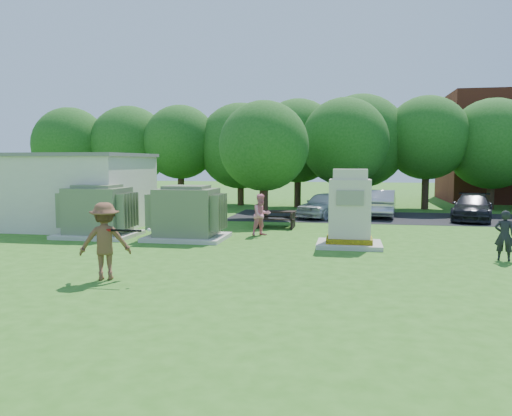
% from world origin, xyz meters
% --- Properties ---
extents(ground, '(120.00, 120.00, 0.00)m').
position_xyz_m(ground, '(0.00, 0.00, 0.00)').
color(ground, '#2D6619').
rests_on(ground, ground).
extents(service_building, '(10.00, 5.00, 3.20)m').
position_xyz_m(service_building, '(-11.00, 7.00, 1.60)').
color(service_building, beige).
rests_on(service_building, ground).
extents(service_building_roof, '(10.20, 5.20, 0.15)m').
position_xyz_m(service_building_roof, '(-11.00, 7.00, 3.27)').
color(service_building_roof, slate).
rests_on(service_building_roof, service_building).
extents(parking_strip, '(20.00, 6.00, 0.01)m').
position_xyz_m(parking_strip, '(7.00, 13.50, 0.01)').
color(parking_strip, '#232326').
rests_on(parking_strip, ground).
extents(transformer_left, '(3.00, 2.40, 2.07)m').
position_xyz_m(transformer_left, '(-6.50, 4.50, 0.97)').
color(transformer_left, beige).
rests_on(transformer_left, ground).
extents(transformer_right, '(3.00, 2.40, 2.07)m').
position_xyz_m(transformer_right, '(-2.80, 4.50, 0.97)').
color(transformer_right, beige).
rests_on(transformer_right, ground).
extents(generator_cabinet, '(2.24, 1.83, 2.72)m').
position_xyz_m(generator_cabinet, '(3.35, 3.93, 1.19)').
color(generator_cabinet, beige).
rests_on(generator_cabinet, ground).
extents(picnic_table, '(1.78, 1.33, 0.76)m').
position_xyz_m(picnic_table, '(0.09, 8.47, 0.48)').
color(picnic_table, black).
rests_on(picnic_table, ground).
extents(batter, '(1.45, 1.14, 1.96)m').
position_xyz_m(batter, '(-2.72, -2.20, 0.98)').
color(batter, brown).
rests_on(batter, ground).
extents(person_by_generator, '(0.64, 0.51, 1.53)m').
position_xyz_m(person_by_generator, '(7.94, 2.25, 0.76)').
color(person_by_generator, black).
rests_on(person_by_generator, ground).
extents(person_at_picnic, '(1.04, 1.02, 1.69)m').
position_xyz_m(person_at_picnic, '(-0.14, 5.93, 0.85)').
color(person_at_picnic, pink).
rests_on(person_at_picnic, ground).
extents(car_white, '(3.10, 4.31, 1.36)m').
position_xyz_m(car_white, '(2.02, 13.07, 0.68)').
color(car_white, silver).
rests_on(car_white, ground).
extents(car_silver_a, '(2.00, 4.58, 1.46)m').
position_xyz_m(car_silver_a, '(4.98, 14.03, 0.73)').
color(car_silver_a, '#AFAEB3').
rests_on(car_silver_a, ground).
extents(car_dark, '(2.97, 4.88, 1.32)m').
position_xyz_m(car_dark, '(9.51, 13.15, 0.66)').
color(car_dark, black).
rests_on(car_dark, ground).
extents(batting_equipment, '(1.20, 0.24, 0.09)m').
position_xyz_m(batting_equipment, '(-2.11, -2.31, 1.29)').
color(batting_equipment, black).
rests_on(batting_equipment, ground).
extents(tree_row, '(41.30, 13.30, 7.30)m').
position_xyz_m(tree_row, '(1.75, 18.50, 4.15)').
color(tree_row, '#47301E').
rests_on(tree_row, ground).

